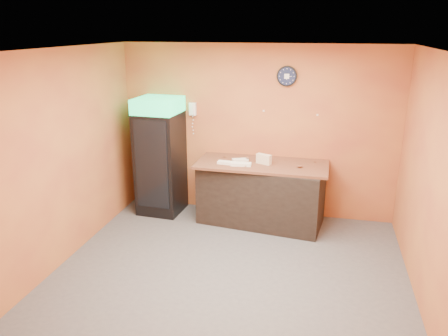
% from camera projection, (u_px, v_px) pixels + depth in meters
% --- Properties ---
extents(floor, '(4.50, 4.50, 0.00)m').
position_uv_depth(floor, '(231.00, 270.00, 5.72)').
color(floor, '#47474C').
rests_on(floor, ground).
extents(back_wall, '(4.50, 0.02, 2.80)m').
position_uv_depth(back_wall, '(257.00, 132.00, 7.14)').
color(back_wall, '#C67A38').
rests_on(back_wall, floor).
extents(left_wall, '(0.02, 4.00, 2.80)m').
position_uv_depth(left_wall, '(65.00, 157.00, 5.77)').
color(left_wall, '#C67A38').
rests_on(left_wall, floor).
extents(right_wall, '(0.02, 4.00, 2.80)m').
position_uv_depth(right_wall, '(431.00, 183.00, 4.80)').
color(right_wall, '#C67A38').
rests_on(right_wall, floor).
extents(ceiling, '(4.50, 4.00, 0.02)m').
position_uv_depth(ceiling, '(232.00, 49.00, 4.85)').
color(ceiling, white).
rests_on(ceiling, back_wall).
extents(beverage_cooler, '(0.72, 0.74, 1.95)m').
position_uv_depth(beverage_cooler, '(160.00, 158.00, 7.25)').
color(beverage_cooler, black).
rests_on(beverage_cooler, floor).
extents(prep_counter, '(2.01, 1.08, 0.96)m').
position_uv_depth(prep_counter, '(261.00, 194.00, 6.99)').
color(prep_counter, black).
rests_on(prep_counter, floor).
extents(wall_clock, '(0.31, 0.06, 0.31)m').
position_uv_depth(wall_clock, '(287.00, 76.00, 6.73)').
color(wall_clock, black).
rests_on(wall_clock, back_wall).
extents(wall_phone, '(0.12, 0.10, 0.21)m').
position_uv_depth(wall_phone, '(193.00, 109.00, 7.22)').
color(wall_phone, white).
rests_on(wall_phone, back_wall).
extents(butcher_paper, '(2.06, 0.95, 0.04)m').
position_uv_depth(butcher_paper, '(262.00, 164.00, 6.84)').
color(butcher_paper, brown).
rests_on(butcher_paper, prep_counter).
extents(sub_roll_stack, '(0.25, 0.18, 0.15)m').
position_uv_depth(sub_roll_stack, '(264.00, 159.00, 6.77)').
color(sub_roll_stack, beige).
rests_on(sub_roll_stack, butcher_paper).
extents(wrapped_sandwich_left, '(0.29, 0.14, 0.04)m').
position_uv_depth(wrapped_sandwich_left, '(227.00, 163.00, 6.78)').
color(wrapped_sandwich_left, white).
rests_on(wrapped_sandwich_left, butcher_paper).
extents(wrapped_sandwich_mid, '(0.32, 0.15, 0.04)m').
position_uv_depth(wrapped_sandwich_mid, '(241.00, 164.00, 6.70)').
color(wrapped_sandwich_mid, white).
rests_on(wrapped_sandwich_mid, butcher_paper).
extents(wrapped_sandwich_right, '(0.27, 0.19, 0.04)m').
position_uv_depth(wrapped_sandwich_right, '(240.00, 160.00, 6.94)').
color(wrapped_sandwich_right, white).
rests_on(wrapped_sandwich_right, butcher_paper).
extents(kitchen_tool, '(0.06, 0.06, 0.06)m').
position_uv_depth(kitchen_tool, '(247.00, 159.00, 6.94)').
color(kitchen_tool, silver).
rests_on(kitchen_tool, butcher_paper).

